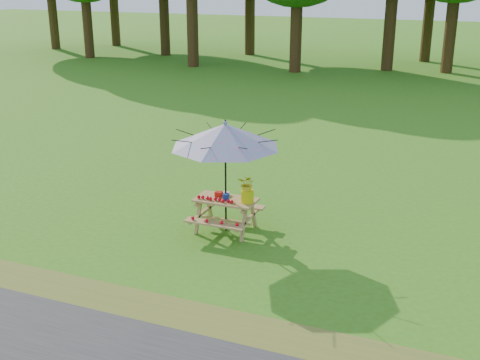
% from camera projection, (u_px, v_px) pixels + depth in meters
% --- Properties ---
extents(ground, '(120.00, 120.00, 0.00)m').
position_uv_depth(ground, '(269.00, 249.00, 11.13)').
color(ground, '#3F7516').
rests_on(ground, ground).
extents(drygrass_strip, '(120.00, 1.20, 0.01)m').
position_uv_depth(drygrass_strip, '(205.00, 327.00, 8.68)').
color(drygrass_strip, olive).
rests_on(drygrass_strip, ground).
extents(picnic_table, '(1.20, 1.32, 0.67)m').
position_uv_depth(picnic_table, '(226.00, 215.00, 11.85)').
color(picnic_table, '#AC844D').
rests_on(picnic_table, ground).
extents(patio_umbrella, '(2.13, 2.13, 2.25)m').
position_uv_depth(patio_umbrella, '(225.00, 136.00, 11.32)').
color(patio_umbrella, black).
rests_on(patio_umbrella, ground).
extents(produce_bins, '(0.34, 0.37, 0.13)m').
position_uv_depth(produce_bins, '(224.00, 195.00, 11.78)').
color(produce_bins, red).
rests_on(produce_bins, picnic_table).
extents(tomatoes_row, '(0.77, 0.13, 0.07)m').
position_uv_depth(tomatoes_row, '(215.00, 199.00, 11.62)').
color(tomatoes_row, red).
rests_on(tomatoes_row, picnic_table).
extents(flower_bucket, '(0.36, 0.32, 0.56)m').
position_uv_depth(flower_bucket, '(247.00, 188.00, 11.47)').
color(flower_bucket, '#D8CD0B').
rests_on(flower_bucket, picnic_table).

